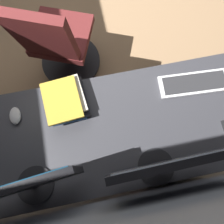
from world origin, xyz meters
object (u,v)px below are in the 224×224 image
monitor_secondary (17,188)px  keyboard_main (194,83)px  mouse_main (15,116)px  office_chair (59,44)px  book_stack_near (65,100)px  drawer_pedestal (149,135)px  monitor_primary (167,165)px

monitor_secondary → keyboard_main: (-1.00, -0.39, -0.23)m
mouse_main → office_chair: size_ratio=0.11×
monitor_secondary → mouse_main: (0.07, -0.40, -0.22)m
monitor_secondary → keyboard_main: monitor_secondary is taller
mouse_main → book_stack_near: bearing=-175.5°
drawer_pedestal → monitor_primary: bearing=69.5°
mouse_main → book_stack_near: 0.30m
monitor_primary → mouse_main: size_ratio=5.20×
book_stack_near → monitor_primary: bearing=132.9°
keyboard_main → mouse_main: size_ratio=4.12×
book_stack_near → office_chair: 0.67m
keyboard_main → book_stack_near: size_ratio=1.54×
monitor_secondary → mouse_main: bearing=-80.1°
monitor_primary → monitor_secondary: monitor_primary is taller
monitor_primary → office_chair: 1.26m
monitor_secondary → book_stack_near: bearing=-118.8°
drawer_pedestal → book_stack_near: 0.71m
book_stack_near → keyboard_main: bearing=177.6°
drawer_pedestal → mouse_main: mouse_main is taller
book_stack_near → office_chair: size_ratio=0.29×
monitor_primary → keyboard_main: size_ratio=1.26×
office_chair → drawer_pedestal: bearing=123.1°
mouse_main → monitor_primary: bearing=149.1°
drawer_pedestal → book_stack_near: size_ratio=2.50×
monitor_primary → keyboard_main: (-0.35, -0.43, -0.25)m
monitor_primary → drawer_pedestal: bearing=-110.5°
monitor_primary → keyboard_main: 0.60m
monitor_secondary → drawer_pedestal: bearing=-166.2°
monitor_primary → book_stack_near: monitor_primary is taller
monitor_secondary → book_stack_near: monitor_secondary is taller
drawer_pedestal → book_stack_near: bearing=-25.4°
mouse_main → office_chair: office_chair is taller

